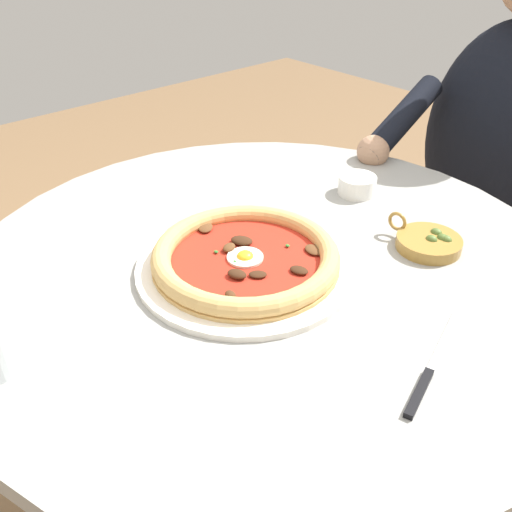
{
  "coord_description": "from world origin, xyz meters",
  "views": [
    {
      "loc": [
        0.54,
        -0.51,
        1.23
      ],
      "look_at": [
        -0.03,
        -0.0,
        0.72
      ],
      "focal_mm": 39.09,
      "sensor_mm": 36.0,
      "label": 1
    }
  ],
  "objects_px": {
    "diner_person": "(484,218)",
    "olive_pan": "(429,242)",
    "steak_knife": "(428,375)",
    "cafe_chair_diner": "(511,206)",
    "dining_table": "(267,331)",
    "pizza_on_plate": "(246,259)",
    "ramekin_capers": "(357,184)"
  },
  "relations": [
    {
      "from": "pizza_on_plate",
      "to": "cafe_chair_diner",
      "type": "relative_size",
      "value": 0.41
    },
    {
      "from": "dining_table",
      "to": "ramekin_capers",
      "type": "distance_m",
      "value": 0.33
    },
    {
      "from": "steak_knife",
      "to": "cafe_chair_diner",
      "type": "height_order",
      "value": "cafe_chair_diner"
    },
    {
      "from": "ramekin_capers",
      "to": "cafe_chair_diner",
      "type": "height_order",
      "value": "cafe_chair_diner"
    },
    {
      "from": "steak_knife",
      "to": "ramekin_capers",
      "type": "height_order",
      "value": "ramekin_capers"
    },
    {
      "from": "pizza_on_plate",
      "to": "cafe_chair_diner",
      "type": "distance_m",
      "value": 0.95
    },
    {
      "from": "pizza_on_plate",
      "to": "cafe_chair_diner",
      "type": "bearing_deg",
      "value": 89.3
    },
    {
      "from": "diner_person",
      "to": "olive_pan",
      "type": "bearing_deg",
      "value": -74.47
    },
    {
      "from": "steak_knife",
      "to": "diner_person",
      "type": "bearing_deg",
      "value": 112.07
    },
    {
      "from": "dining_table",
      "to": "cafe_chair_diner",
      "type": "height_order",
      "value": "cafe_chair_diner"
    },
    {
      "from": "diner_person",
      "to": "cafe_chair_diner",
      "type": "distance_m",
      "value": 0.14
    },
    {
      "from": "dining_table",
      "to": "cafe_chair_diner",
      "type": "xyz_separation_m",
      "value": [
        0.01,
        0.87,
        -0.06
      ]
    },
    {
      "from": "olive_pan",
      "to": "steak_knife",
      "type": "bearing_deg",
      "value": -56.09
    },
    {
      "from": "ramekin_capers",
      "to": "diner_person",
      "type": "distance_m",
      "value": 0.51
    },
    {
      "from": "dining_table",
      "to": "pizza_on_plate",
      "type": "relative_size",
      "value": 2.87
    },
    {
      "from": "pizza_on_plate",
      "to": "ramekin_capers",
      "type": "xyz_separation_m",
      "value": [
        -0.05,
        0.33,
        0.0
      ]
    },
    {
      "from": "pizza_on_plate",
      "to": "olive_pan",
      "type": "height_order",
      "value": "olive_pan"
    },
    {
      "from": "pizza_on_plate",
      "to": "steak_knife",
      "type": "relative_size",
      "value": 1.61
    },
    {
      "from": "dining_table",
      "to": "olive_pan",
      "type": "relative_size",
      "value": 7.46
    },
    {
      "from": "dining_table",
      "to": "cafe_chair_diner",
      "type": "bearing_deg",
      "value": 89.21
    },
    {
      "from": "pizza_on_plate",
      "to": "olive_pan",
      "type": "bearing_deg",
      "value": 59.96
    },
    {
      "from": "ramekin_capers",
      "to": "diner_person",
      "type": "bearing_deg",
      "value": 82.36
    },
    {
      "from": "pizza_on_plate",
      "to": "cafe_chair_diner",
      "type": "xyz_separation_m",
      "value": [
        0.01,
        0.92,
        -0.23
      ]
    },
    {
      "from": "diner_person",
      "to": "cafe_chair_diner",
      "type": "relative_size",
      "value": 1.41
    },
    {
      "from": "ramekin_capers",
      "to": "olive_pan",
      "type": "bearing_deg",
      "value": -17.55
    },
    {
      "from": "pizza_on_plate",
      "to": "ramekin_capers",
      "type": "height_order",
      "value": "pizza_on_plate"
    },
    {
      "from": "steak_knife",
      "to": "cafe_chair_diner",
      "type": "xyz_separation_m",
      "value": [
        -0.31,
        0.9,
        -0.22
      ]
    },
    {
      "from": "olive_pan",
      "to": "diner_person",
      "type": "bearing_deg",
      "value": 105.53
    },
    {
      "from": "pizza_on_plate",
      "to": "diner_person",
      "type": "bearing_deg",
      "value": 89.44
    },
    {
      "from": "steak_knife",
      "to": "diner_person",
      "type": "distance_m",
      "value": 0.85
    },
    {
      "from": "steak_knife",
      "to": "ramekin_capers",
      "type": "distance_m",
      "value": 0.49
    },
    {
      "from": "dining_table",
      "to": "olive_pan",
      "type": "height_order",
      "value": "olive_pan"
    }
  ]
}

